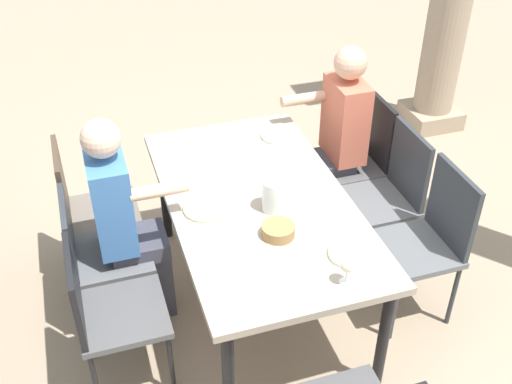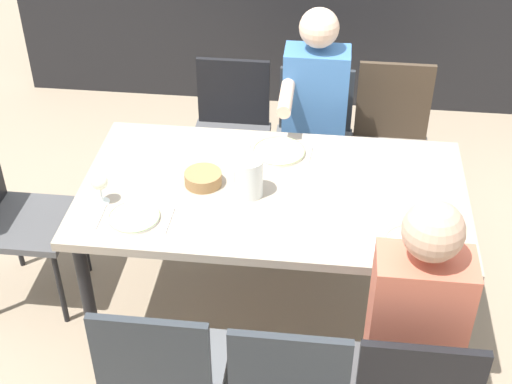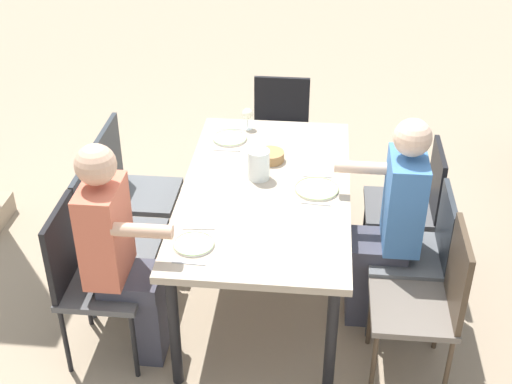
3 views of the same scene
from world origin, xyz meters
TOP-DOWN VIEW (x-y plane):
  - ground_plane at (0.00, 0.00)m, footprint 16.00×16.00m
  - dining_table at (0.00, 0.00)m, footprint 1.75×0.97m
  - chair_west_north at (-0.59, 0.91)m, footprint 0.44×0.44m
  - chair_west_south at (-0.59, -0.91)m, footprint 0.44×0.44m
  - chair_mid_north at (-0.15, 0.91)m, footprint 0.44×0.44m
  - chair_mid_south at (-0.15, -0.90)m, footprint 0.44×0.44m
  - chair_east_north at (0.33, 0.91)m, footprint 0.44×0.44m
  - chair_east_south at (0.33, -0.90)m, footprint 0.44×0.44m
  - chair_head_east at (1.29, 0.00)m, footprint 0.44×0.44m
  - diner_woman_green at (-0.59, 0.72)m, footprint 0.35×0.49m
  - diner_man_white at (-0.15, -0.71)m, footprint 0.35×0.49m
  - plate_0 at (-0.60, 0.32)m, footprint 0.21×0.21m
  - fork_0 at (-0.75, 0.32)m, footprint 0.02×0.17m
  - spoon_0 at (-0.45, 0.32)m, footprint 0.03×0.17m
  - plate_1 at (0.00, -0.29)m, footprint 0.25×0.25m
  - fork_1 at (-0.15, -0.29)m, footprint 0.03×0.17m
  - spoon_1 at (0.15, -0.29)m, footprint 0.02×0.17m
  - plate_2 at (0.57, 0.29)m, footprint 0.22×0.22m
  - wine_glass_2 at (0.74, 0.19)m, footprint 0.07×0.07m
  - fork_2 at (0.42, 0.29)m, footprint 0.02×0.17m
  - spoon_2 at (0.72, 0.29)m, footprint 0.02×0.17m
  - water_pitcher at (0.11, 0.05)m, footprint 0.13×0.13m
  - bread_basket at (0.32, 0.00)m, footprint 0.17×0.17m

SIDE VIEW (x-z plane):
  - ground_plane at x=0.00m, z-range 0.00..0.00m
  - chair_mid_south at x=-0.15m, z-range 0.08..0.95m
  - chair_head_east at x=1.29m, z-range 0.08..0.95m
  - chair_west_south at x=-0.59m, z-range 0.06..0.99m
  - chair_east_south at x=0.33m, z-range 0.08..0.98m
  - chair_mid_north at x=-0.15m, z-range 0.07..1.00m
  - chair_west_north at x=-0.59m, z-range 0.07..1.01m
  - chair_east_north at x=0.33m, z-range 0.07..1.03m
  - dining_table at x=0.00m, z-range 0.32..1.10m
  - diner_man_white at x=-0.15m, z-range 0.05..1.37m
  - diner_woman_green at x=-0.59m, z-range 0.05..1.38m
  - fork_0 at x=-0.75m, z-range 0.78..0.79m
  - spoon_0 at x=-0.45m, z-range 0.78..0.79m
  - fork_1 at x=-0.15m, z-range 0.78..0.79m
  - spoon_1 at x=0.15m, z-range 0.78..0.79m
  - fork_2 at x=0.42m, z-range 0.78..0.79m
  - spoon_2 at x=0.72m, z-range 0.78..0.79m
  - plate_1 at x=0.00m, z-range 0.78..0.80m
  - plate_2 at x=0.57m, z-range 0.78..0.80m
  - plate_0 at x=-0.60m, z-range 0.78..0.80m
  - bread_basket at x=0.32m, z-range 0.78..0.84m
  - water_pitcher at x=0.11m, z-range 0.77..0.95m
  - wine_glass_2 at x=0.74m, z-range 0.81..0.96m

